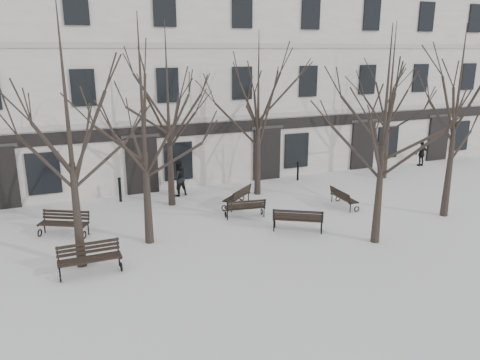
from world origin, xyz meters
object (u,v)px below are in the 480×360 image
tree_1 (142,105)px  tree_3 (458,100)px  bench_5 (343,197)px  bench_1 (245,207)px  tree_2 (386,111)px  bench_2 (298,219)px  bench_0 (90,257)px  bench_4 (238,196)px  tree_0 (66,108)px  bench_3 (64,222)px

tree_1 → tree_3: (12.70, -2.00, -0.15)m
tree_1 → bench_5: size_ratio=4.81×
tree_1 → tree_3: tree_1 is taller
tree_1 → bench_1: tree_1 is taller
tree_2 → bench_2: size_ratio=3.88×
tree_3 → tree_2: bearing=-165.3°
tree_2 → bench_0: bearing=172.0°
bench_4 → bench_5: 4.90m
tree_2 → tree_3: (4.71, 1.24, 0.08)m
bench_5 → bench_1: bearing=88.2°
bench_2 → tree_0: bearing=30.7°
tree_3 → bench_0: size_ratio=4.02×
tree_2 → bench_4: 8.08m
bench_2 → bench_5: (3.46, 1.89, -0.08)m
bench_2 → bench_4: (-1.04, 3.83, -0.04)m
tree_3 → bench_5: size_ratio=4.67×
tree_0 → bench_4: tree_0 is taller
bench_2 → bench_3: size_ratio=1.03×
tree_3 → bench_1: 9.95m
bench_2 → bench_4: size_ratio=1.14×
tree_1 → bench_5: tree_1 is taller
tree_0 → bench_2: size_ratio=4.17×
tree_0 → bench_2: tree_0 is taller
bench_4 → tree_3: bearing=109.3°
bench_4 → tree_1: bearing=-11.5°
bench_2 → bench_1: bearing=-28.4°
tree_2 → bench_4: bearing=119.2°
bench_2 → tree_3: bearing=-155.2°
bench_0 → bench_5: size_ratio=1.16×
tree_3 → tree_1: bearing=171.0°
tree_2 → tree_3: tree_3 is taller
bench_4 → bench_5: bearing=116.0°
bench_1 → tree_1: bearing=22.1°
bench_4 → bench_5: bench_4 is taller
tree_1 → bench_2: size_ratio=4.06×
bench_2 → bench_4: bench_2 is taller
tree_2 → bench_2: bearing=137.7°
bench_0 → tree_0: bearing=107.7°
tree_0 → bench_0: (0.23, -0.68, -4.82)m
bench_5 → tree_3: bearing=-124.8°
bench_1 → tree_3: bearing=167.9°
tree_1 → tree_2: 8.63m
tree_3 → bench_1: bearing=159.6°
tree_2 → bench_3: size_ratio=3.99×
bench_4 → tree_2: bearing=78.5°
tree_0 → bench_1: bearing=17.4°
bench_1 → bench_3: bearing=1.2°
tree_0 → bench_1: tree_0 is taller
bench_2 → bench_0: bearing=35.5°
bench_0 → bench_1: size_ratio=1.12×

